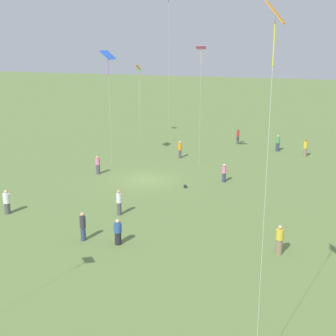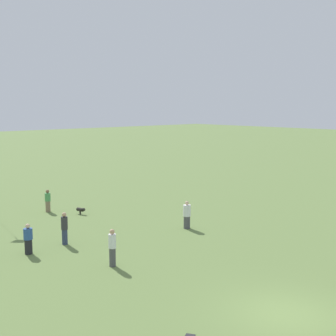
{
  "view_description": "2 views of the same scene",
  "coord_description": "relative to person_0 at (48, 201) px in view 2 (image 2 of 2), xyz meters",
  "views": [
    {
      "loc": [
        35.22,
        14.96,
        11.39
      ],
      "look_at": [
        5.41,
        4.06,
        2.8
      ],
      "focal_mm": 50.0,
      "sensor_mm": 36.0,
      "label": 1
    },
    {
      "loc": [
        -8.85,
        13.88,
        7.46
      ],
      "look_at": [
        5.11,
        1.02,
        4.88
      ],
      "focal_mm": 50.0,
      "sensor_mm": 36.0,
      "label": 2
    }
  ],
  "objects": [
    {
      "name": "person_8",
      "position": [
        -12.19,
        3.27,
        0.12
      ],
      "size": [
        0.5,
        0.5,
        1.77
      ],
      "rotation": [
        0.0,
        0.0,
        3.89
      ],
      "color": "#4C4C51",
      "rests_on": "ground_plane"
    },
    {
      "name": "person_11",
      "position": [
        -7.83,
        5.31,
        -0.02
      ],
      "size": [
        0.61,
        0.61,
        1.55
      ],
      "rotation": [
        0.0,
        0.0,
        2.05
      ],
      "color": "#232328",
      "rests_on": "ground_plane"
    },
    {
      "name": "ground_plane",
      "position": [
        -20.49,
        1.68,
        -0.77
      ],
      "size": [
        240.0,
        240.0,
        0.0
      ],
      "primitive_type": "plane",
      "color": "olive"
    },
    {
      "name": "person_2",
      "position": [
        -7.63,
        3.12,
        0.11
      ],
      "size": [
        0.5,
        0.5,
        1.76
      ],
      "rotation": [
        0.0,
        0.0,
        3.84
      ],
      "color": "#333D5B",
      "rests_on": "ground_plane"
    },
    {
      "name": "dog_0",
      "position": [
        -2.25,
        -1.28,
        -0.45
      ],
      "size": [
        0.7,
        0.37,
        0.47
      ],
      "rotation": [
        0.0,
        0.0,
        1.82
      ],
      "color": "black",
      "rests_on": "ground_plane"
    },
    {
      "name": "person_0",
      "position": [
        0.0,
        0.0,
        0.0
      ],
      "size": [
        0.47,
        0.47,
        1.57
      ],
      "rotation": [
        0.0,
        0.0,
        6.06
      ],
      "color": "#847056",
      "rests_on": "ground_plane"
    },
    {
      "name": "person_6",
      "position": [
        -9.77,
        -4.02,
        0.05
      ],
      "size": [
        0.56,
        0.56,
        1.69
      ],
      "rotation": [
        0.0,
        0.0,
        1.32
      ],
      "color": "#4C4C51",
      "rests_on": "ground_plane"
    }
  ]
}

